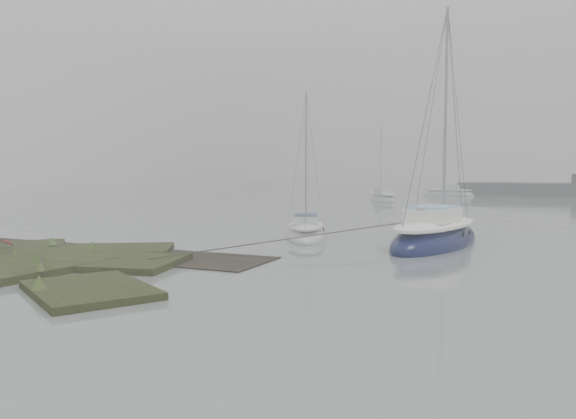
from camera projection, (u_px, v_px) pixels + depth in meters
The scene contains 5 objects.
ground at pixel (425, 211), 40.18m from camera, with size 160.00×160.00×0.00m, color slate.
sailboat_main at pixel (435, 238), 21.81m from camera, with size 2.89×7.29×10.07m.
sailboat_white at pixel (306, 233), 24.23m from camera, with size 3.65×5.04×6.84m.
sailboat_far_a at pixel (383, 198), 52.96m from camera, with size 4.67×5.47×7.71m.
sailboat_far_c at pixel (448, 194), 63.62m from camera, with size 5.69×1.93×8.00m.
Camera 1 is at (11.15, -9.71, 2.97)m, focal length 35.00 mm.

